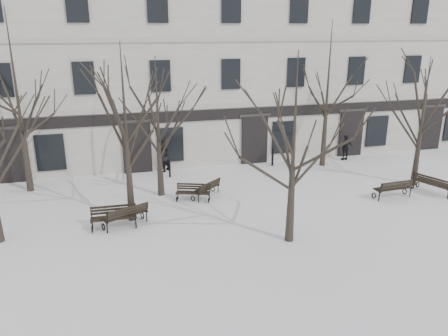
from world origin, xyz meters
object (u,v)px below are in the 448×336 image
object	(u,v)px
bench_0	(114,216)
bench_1	(126,215)
bench_5	(432,184)
tree_1	(125,113)
tree_2	(295,127)
bench_2	(394,188)
tree_3	(424,107)
bench_4	(207,188)
bench_3	(193,192)

from	to	relation	value
bench_0	bench_1	size ratio (longest dim) A/B	0.94
bench_5	tree_1	bearing A→B (deg)	66.20
tree_2	bench_2	xyz separation A→B (m)	(6.63, 2.81, -3.97)
tree_3	bench_1	size ratio (longest dim) A/B	3.34
bench_1	bench_4	world-z (taller)	bench_1
tree_3	bench_4	world-z (taller)	tree_3
tree_3	bench_0	world-z (taller)	tree_3
bench_1	bench_5	distance (m)	14.96
tree_3	bench_0	size ratio (longest dim) A/B	3.55
bench_1	bench_5	size ratio (longest dim) A/B	1.00
tree_2	tree_1	bearing A→B (deg)	148.46
tree_1	bench_1	xyz separation A→B (m)	(-0.28, -0.64, -4.12)
tree_3	bench_2	world-z (taller)	tree_3
tree_2	tree_3	size ratio (longest dim) A/B	1.09
tree_3	bench_0	distance (m)	15.91
bench_0	bench_2	size ratio (longest dim) A/B	0.95
bench_2	bench_4	world-z (taller)	bench_2
bench_2	bench_3	world-z (taller)	bench_2
bench_1	bench_3	size ratio (longest dim) A/B	1.16
tree_1	bench_3	world-z (taller)	tree_1
tree_1	bench_4	xyz separation A→B (m)	(3.70, 1.71, -4.18)
bench_0	bench_5	size ratio (longest dim) A/B	0.94
bench_3	bench_5	bearing A→B (deg)	9.08
bench_3	bench_5	distance (m)	11.90
tree_2	bench_0	size ratio (longest dim) A/B	3.86
bench_3	bench_2	bearing A→B (deg)	6.29
bench_2	bench_4	bearing A→B (deg)	-19.42
tree_1	bench_5	distance (m)	15.27
tree_3	bench_3	size ratio (longest dim) A/B	3.89
tree_3	bench_1	xyz separation A→B (m)	(-14.95, -1.32, -3.61)
bench_0	bench_4	size ratio (longest dim) A/B	1.13
tree_1	bench_4	bearing A→B (deg)	24.84
tree_3	bench_5	bearing A→B (deg)	-89.47
tree_3	bench_2	size ratio (longest dim) A/B	3.38
bench_0	tree_1	bearing A→B (deg)	41.61
tree_2	tree_3	world-z (taller)	tree_2
tree_2	tree_3	xyz separation A→B (m)	(8.87, 4.23, -0.36)
bench_2	bench_5	world-z (taller)	bench_2
bench_1	bench_2	bearing A→B (deg)	155.41
bench_2	bench_3	size ratio (longest dim) A/B	1.15
tree_1	tree_2	xyz separation A→B (m)	(5.80, -3.56, -0.15)
bench_2	bench_3	bearing A→B (deg)	-16.83
tree_3	bench_1	world-z (taller)	tree_3
tree_3	bench_3	distance (m)	12.28
bench_1	bench_5	bearing A→B (deg)	155.73
tree_3	bench_3	bearing A→B (deg)	176.14
tree_3	bench_3	world-z (taller)	tree_3
bench_5	tree_3	bearing A→B (deg)	-20.59
bench_0	bench_5	xyz separation A→B (m)	(15.44, -0.04, 0.01)
bench_4	bench_0	bearing A→B (deg)	-12.19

